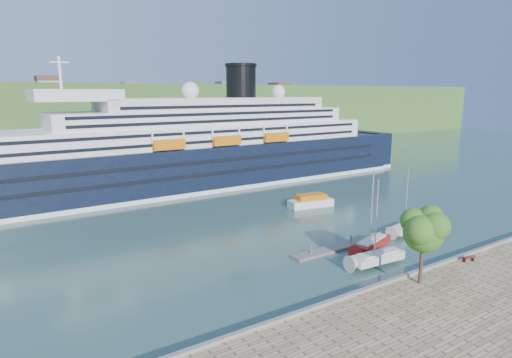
{
  "coord_description": "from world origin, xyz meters",
  "views": [
    {
      "loc": [
        -40.76,
        -28.28,
        20.96
      ],
      "look_at": [
        -3.22,
        30.0,
        6.86
      ],
      "focal_mm": 30.0,
      "sensor_mm": 36.0,
      "label": 1
    }
  ],
  "objects": [
    {
      "name": "ground",
      "position": [
        0.0,
        0.0,
        0.0
      ],
      "size": [
        400.0,
        400.0,
        0.0
      ],
      "primitive_type": "plane",
      "color": "#2E534B",
      "rests_on": "ground"
    },
    {
      "name": "cruise_ship",
      "position": [
        -1.64,
        58.74,
        13.75
      ],
      "size": [
        122.63,
        19.28,
        27.49
      ],
      "primitive_type": null,
      "rotation": [
        0.0,
        0.0,
        0.01
      ],
      "color": "black",
      "rests_on": "ground"
    },
    {
      "name": "floating_pontoon",
      "position": [
        -0.82,
        12.1,
        0.18
      ],
      "size": [
        16.22,
        1.99,
        0.36
      ],
      "primitive_type": null,
      "rotation": [
        0.0,
        0.0,
        0.0
      ],
      "color": "gray",
      "rests_on": "ground"
    },
    {
      "name": "sailboat_red",
      "position": [
        1.61,
        8.93,
        5.32
      ],
      "size": [
        8.54,
        4.59,
        10.64
      ],
      "primitive_type": null,
      "rotation": [
        0.0,
        0.0,
        0.3
      ],
      "color": "maroon",
      "rests_on": "ground"
    },
    {
      "name": "park_bench",
      "position": [
        6.88,
        -1.46,
        1.48
      ],
      "size": [
        1.61,
        0.98,
        0.96
      ],
      "primitive_type": null,
      "rotation": [
        0.0,
        0.0,
        -0.26
      ],
      "color": "#421F12",
      "rests_on": "promenade"
    },
    {
      "name": "promenade_tree",
      "position": [
        -3.17,
        -2.1,
        5.61
      ],
      "size": [
        5.57,
        5.57,
        9.22
      ],
      "primitive_type": null,
      "color": "#255917",
      "rests_on": "promenade"
    },
    {
      "name": "quay_coping",
      "position": [
        0.0,
        -0.2,
        1.15
      ],
      "size": [
        220.0,
        0.5,
        0.3
      ],
      "primitive_type": "cube",
      "color": "slate",
      "rests_on": "promenade"
    },
    {
      "name": "tender_launch",
      "position": [
        9.64,
        31.1,
        1.18
      ],
      "size": [
        8.89,
        4.3,
        2.36
      ],
      "primitive_type": null,
      "rotation": [
        0.0,
        0.0,
        -0.17
      ],
      "color": "orange",
      "rests_on": "ground"
    },
    {
      "name": "far_hillside",
      "position": [
        0.0,
        145.0,
        12.0
      ],
      "size": [
        400.0,
        50.0,
        24.0
      ],
      "primitive_type": "cube",
      "color": "#285020",
      "rests_on": "ground"
    },
    {
      "name": "sailboat_white_far",
      "position": [
        11.71,
        11.3,
        4.8
      ],
      "size": [
        7.67,
        3.27,
        9.59
      ],
      "primitive_type": null,
      "rotation": [
        0.0,
        0.0,
        0.17
      ],
      "color": "silver",
      "rests_on": "ground"
    },
    {
      "name": "sailboat_white_near",
      "position": [
        -1.44,
        5.23,
        5.2
      ],
      "size": [
        8.18,
        2.78,
        10.4
      ],
      "primitive_type": null,
      "rotation": [
        0.0,
        0.0,
        -0.07
      ],
      "color": "silver",
      "rests_on": "ground"
    }
  ]
}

